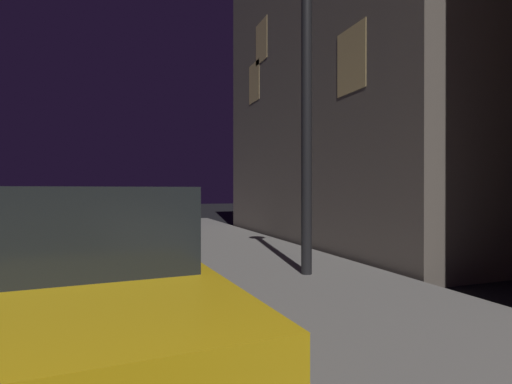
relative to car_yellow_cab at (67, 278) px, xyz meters
name	(u,v)px	position (x,y,z in m)	size (l,w,h in m)	color
car_yellow_cab	(67,278)	(0.00, 0.00, 0.00)	(2.22, 4.49, 1.43)	gold
car_green	(97,220)	(0.00, 6.29, -0.01)	(2.20, 4.53, 1.43)	#19592D
street_lamp	(307,24)	(3.07, 1.78, 3.19)	(0.44, 0.44, 5.70)	black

